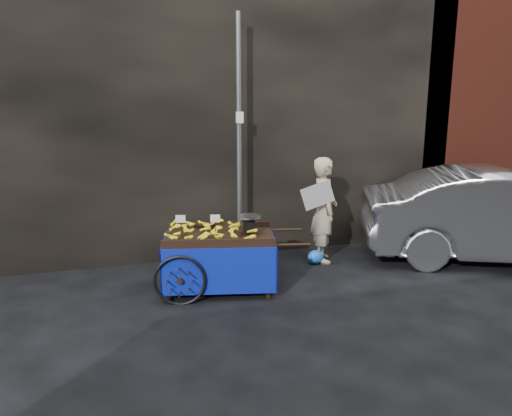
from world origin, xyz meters
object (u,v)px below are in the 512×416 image
object	(u,v)px
plastic_bag	(315,257)
parked_car	(507,216)
vendor	(324,210)
banana_cart	(216,242)

from	to	relation	value
plastic_bag	parked_car	world-z (taller)	parked_car
vendor	parked_car	xyz separation A→B (m)	(2.94, -0.88, -0.11)
parked_car	vendor	bearing A→B (deg)	96.99
banana_cart	vendor	bearing A→B (deg)	32.68
banana_cart	vendor	xyz separation A→B (m)	(2.00, 0.71, 0.17)
banana_cart	plastic_bag	distance (m)	1.99
banana_cart	parked_car	size ratio (longest dim) A/B	0.49
vendor	plastic_bag	size ratio (longest dim) A/B	6.67
vendor	plastic_bag	bearing A→B (deg)	137.86
vendor	banana_cart	bearing A→B (deg)	122.70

